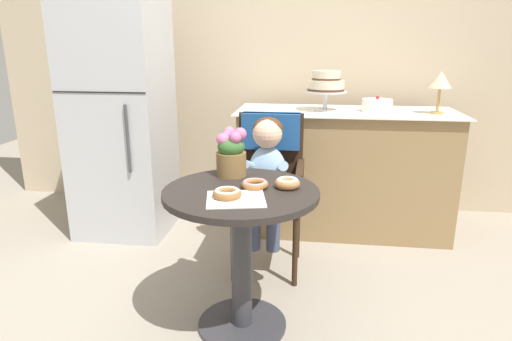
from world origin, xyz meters
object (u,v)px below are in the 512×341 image
at_px(cafe_table, 241,232).
at_px(refrigerator, 121,118).
at_px(wicker_chair, 269,166).
at_px(round_layer_cake, 377,105).
at_px(seated_child, 267,167).
at_px(tiered_cake_stand, 326,84).
at_px(donut_side, 227,193).
at_px(donut_mid, 287,183).
at_px(table_lamp, 441,82).
at_px(donut_front, 255,184).
at_px(flower_vase, 231,153).

distance_m(cafe_table, refrigerator, 1.56).
relative_size(wicker_chair, refrigerator, 0.56).
bearing_deg(wicker_chair, round_layer_cake, 38.32).
xyz_separation_m(seated_child, tiered_cake_stand, (0.34, 0.76, 0.41)).
xyz_separation_m(seated_child, donut_side, (-0.10, -0.66, 0.06)).
distance_m(seated_child, donut_mid, 0.51).
distance_m(wicker_chair, refrigerator, 1.20).
height_order(donut_mid, tiered_cake_stand, tiered_cake_stand).
relative_size(round_layer_cake, refrigerator, 0.12).
bearing_deg(tiered_cake_stand, table_lamp, -4.17).
bearing_deg(table_lamp, wicker_chair, -153.29).
bearing_deg(refrigerator, seated_child, -26.74).
bearing_deg(table_lamp, tiered_cake_stand, 175.83).
bearing_deg(donut_mid, round_layer_cake, 66.17).
xyz_separation_m(cafe_table, refrigerator, (-1.05, 1.10, 0.34)).
distance_m(donut_side, refrigerator, 1.59).
relative_size(donut_front, donut_side, 0.99).
height_order(cafe_table, donut_mid, donut_mid).
bearing_deg(seated_child, flower_vase, -113.88).
height_order(wicker_chair, seated_child, seated_child).
relative_size(cafe_table, donut_mid, 6.09).
relative_size(donut_mid, flower_vase, 0.48).
xyz_separation_m(table_lamp, refrigerator, (-2.20, -0.14, -0.27)).
bearing_deg(wicker_chair, refrigerator, 157.69).
xyz_separation_m(wicker_chair, table_lamp, (1.09, 0.55, 0.48)).
relative_size(wicker_chair, table_lamp, 3.35).
relative_size(donut_front, table_lamp, 0.44).
distance_m(donut_mid, tiered_cake_stand, 1.30).
distance_m(donut_front, donut_mid, 0.15).
xyz_separation_m(donut_front, refrigerator, (-1.11, 1.06, 0.11)).
xyz_separation_m(round_layer_cake, table_lamp, (0.40, -0.05, 0.17)).
relative_size(cafe_table, refrigerator, 0.42).
xyz_separation_m(seated_child, table_lamp, (1.09, 0.70, 0.44)).
height_order(wicker_chair, donut_side, wicker_chair).
distance_m(cafe_table, seated_child, 0.57).
xyz_separation_m(donut_front, round_layer_cake, (0.70, 1.26, 0.21)).
bearing_deg(table_lamp, seated_child, -147.14).
height_order(tiered_cake_stand, round_layer_cake, tiered_cake_stand).
xyz_separation_m(donut_mid, table_lamp, (0.94, 1.19, 0.37)).
relative_size(seated_child, donut_mid, 6.14).
bearing_deg(donut_front, tiered_cake_stand, 75.12).
relative_size(cafe_table, donut_front, 5.72).
xyz_separation_m(donut_front, donut_side, (-0.10, -0.16, 0.00)).
bearing_deg(donut_front, flower_vase, 128.32).
height_order(wicker_chair, flower_vase, flower_vase).
bearing_deg(refrigerator, tiered_cake_stand, 7.88).
xyz_separation_m(flower_vase, refrigerator, (-0.97, 0.88, 0.01)).
bearing_deg(refrigerator, donut_front, -43.80).
bearing_deg(cafe_table, donut_front, 30.52).
relative_size(donut_front, round_layer_cake, 0.60).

